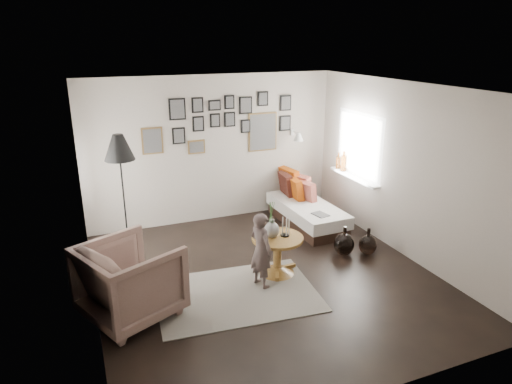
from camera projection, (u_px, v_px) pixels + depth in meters
name	position (u px, v px, depth m)	size (l,w,h in m)	color
ground	(266.00, 277.00, 6.38)	(4.80, 4.80, 0.00)	black
wall_back	(213.00, 150.00, 8.06)	(4.50, 4.50, 0.00)	#ADA397
wall_front	(380.00, 272.00, 3.85)	(4.50, 4.50, 0.00)	#ADA397
wall_left	(85.00, 213.00, 5.15)	(4.80, 4.80, 0.00)	#ADA397
wall_right	(406.00, 171.00, 6.76)	(4.80, 4.80, 0.00)	#ADA397
ceiling	(268.00, 88.00, 5.54)	(4.80, 4.80, 0.00)	white
door_left	(84.00, 200.00, 6.29)	(0.00, 2.14, 2.14)	white
window_right	(350.00, 172.00, 8.03)	(0.15, 1.32, 1.30)	white
gallery_wall	(228.00, 124.00, 8.01)	(2.74, 0.03, 1.08)	brown
wall_sconce	(298.00, 137.00, 8.33)	(0.18, 0.36, 0.16)	white
rug	(237.00, 294.00, 5.95)	(2.05, 1.44, 0.01)	beige
pedestal_table	(277.00, 257.00, 6.40)	(0.72, 0.72, 0.56)	brown
vase	(272.00, 227.00, 6.24)	(0.21, 0.21, 0.51)	black
candles	(285.00, 227.00, 6.30)	(0.12, 0.12, 0.27)	black
daybed	(305.00, 209.00, 8.15)	(0.82, 1.85, 0.87)	black
magazine_on_daybed	(320.00, 214.00, 7.53)	(0.20, 0.27, 0.01)	black
armchair	(130.00, 281.00, 5.37)	(1.00, 1.03, 0.93)	brown
armchair_cushion	(132.00, 277.00, 5.42)	(0.42, 0.42, 0.11)	silver
floor_lamp	(119.00, 152.00, 6.55)	(0.44, 0.44, 1.88)	black
magazine_basket	(126.00, 309.00, 5.29)	(0.33, 0.33, 0.41)	black
demijohn_large	(344.00, 244.00, 6.98)	(0.31, 0.31, 0.47)	black
demijohn_small	(368.00, 245.00, 7.01)	(0.28, 0.28, 0.43)	black
child	(261.00, 250.00, 6.00)	(0.38, 0.25, 1.05)	#524241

